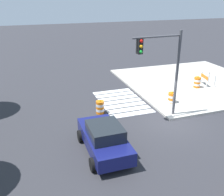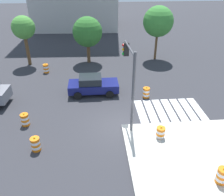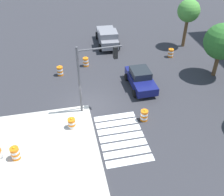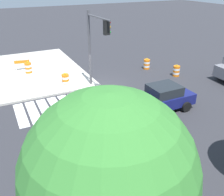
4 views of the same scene
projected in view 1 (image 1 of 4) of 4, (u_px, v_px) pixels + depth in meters
The scene contains 9 objects.
ground_plane at pixel (169, 121), 16.53m from camera, with size 120.00×120.00×0.00m, color #2D2D33.
sidewalk_corner at pixel (193, 82), 23.56m from camera, with size 12.00×12.00×0.15m, color #BCB7AD.
crosswalk_stripes at pixel (121, 102), 19.49m from camera, with size 5.10×3.20×0.02m.
sports_car at pixel (104, 138), 13.03m from camera, with size 4.30×2.14×1.63m.
traffic_barrel_median_near at pixel (172, 99), 18.88m from camera, with size 0.56×0.56×1.02m.
traffic_barrel_median_far at pixel (100, 107), 17.44m from camera, with size 0.56×0.56×1.02m.
traffic_barrel_on_sidewalk at pixel (197, 82), 21.87m from camera, with size 0.56×0.56×1.02m.
construction_barricade at pixel (206, 79), 22.44m from camera, with size 1.37×1.02×1.00m.
traffic_light_pole at pixel (163, 61), 15.36m from camera, with size 0.50×3.29×5.50m.
Camera 1 is at (-12.73, 8.29, 7.65)m, focal length 40.99 mm.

